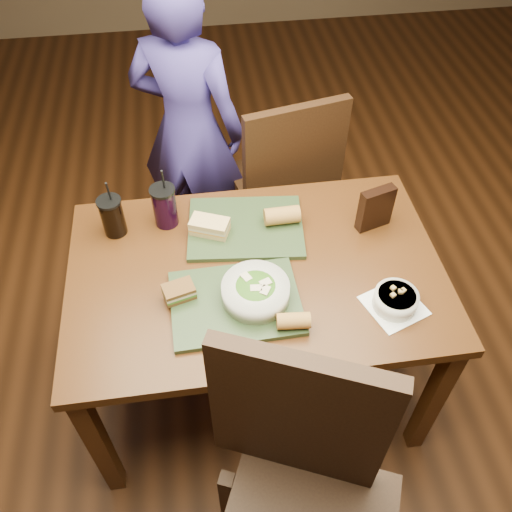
{
  "coord_description": "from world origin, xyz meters",
  "views": [
    {
      "loc": [
        -0.17,
        -1.21,
        2.17
      ],
      "look_at": [
        0.0,
        0.0,
        0.82
      ],
      "focal_mm": 38.0,
      "sensor_mm": 36.0,
      "label": 1
    }
  ],
  "objects_px": {
    "tray_far": "(246,228)",
    "cup_cola": "(112,216)",
    "dining_table": "(256,286)",
    "soup_bowl": "(396,300)",
    "cup_berry": "(165,206)",
    "diner": "(189,130)",
    "salad_bowl": "(256,291)",
    "baguette_near": "(293,321)",
    "sandwich_near": "(179,292)",
    "sandwich_far": "(210,226)",
    "chair_near": "(302,490)",
    "chip_bag": "(375,208)",
    "tray_near": "(236,303)",
    "chair_far": "(288,181)",
    "baguette_far": "(282,216)"
  },
  "relations": [
    {
      "from": "baguette_near",
      "to": "baguette_far",
      "type": "height_order",
      "value": "baguette_far"
    },
    {
      "from": "sandwich_far",
      "to": "cup_berry",
      "type": "xyz_separation_m",
      "value": [
        -0.15,
        0.09,
        0.04
      ]
    },
    {
      "from": "tray_near",
      "to": "sandwich_near",
      "type": "xyz_separation_m",
      "value": [
        -0.18,
        0.05,
        0.03
      ]
    },
    {
      "from": "diner",
      "to": "sandwich_far",
      "type": "xyz_separation_m",
      "value": [
        0.04,
        -0.71,
        0.07
      ]
    },
    {
      "from": "chair_far",
      "to": "sandwich_near",
      "type": "height_order",
      "value": "chair_far"
    },
    {
      "from": "tray_near",
      "to": "chip_bag",
      "type": "relative_size",
      "value": 2.45
    },
    {
      "from": "soup_bowl",
      "to": "baguette_far",
      "type": "bearing_deg",
      "value": 125.39
    },
    {
      "from": "sandwich_near",
      "to": "tray_near",
      "type": "bearing_deg",
      "value": -14.54
    },
    {
      "from": "tray_near",
      "to": "cup_cola",
      "type": "xyz_separation_m",
      "value": [
        -0.4,
        0.4,
        0.07
      ]
    },
    {
      "from": "tray_far",
      "to": "baguette_far",
      "type": "relative_size",
      "value": 3.23
    },
    {
      "from": "chair_far",
      "to": "diner",
      "type": "xyz_separation_m",
      "value": [
        -0.42,
        0.24,
        0.15
      ]
    },
    {
      "from": "salad_bowl",
      "to": "baguette_near",
      "type": "height_order",
      "value": "salad_bowl"
    },
    {
      "from": "sandwich_far",
      "to": "baguette_far",
      "type": "relative_size",
      "value": 1.2
    },
    {
      "from": "tray_far",
      "to": "sandwich_near",
      "type": "bearing_deg",
      "value": -131.04
    },
    {
      "from": "baguette_near",
      "to": "diner",
      "type": "bearing_deg",
      "value": 102.75
    },
    {
      "from": "sandwich_near",
      "to": "sandwich_far",
      "type": "height_order",
      "value": "sandwich_far"
    },
    {
      "from": "dining_table",
      "to": "tray_near",
      "type": "bearing_deg",
      "value": -121.9
    },
    {
      "from": "tray_near",
      "to": "chip_bag",
      "type": "height_order",
      "value": "chip_bag"
    },
    {
      "from": "sandwich_near",
      "to": "cup_cola",
      "type": "distance_m",
      "value": 0.41
    },
    {
      "from": "chair_far",
      "to": "baguette_near",
      "type": "height_order",
      "value": "chair_far"
    },
    {
      "from": "chair_near",
      "to": "tray_far",
      "type": "xyz_separation_m",
      "value": [
        -0.04,
        0.91,
        0.14
      ]
    },
    {
      "from": "cup_berry",
      "to": "soup_bowl",
      "type": "bearing_deg",
      "value": -34.63
    },
    {
      "from": "sandwich_far",
      "to": "sandwich_near",
      "type": "bearing_deg",
      "value": -113.67
    },
    {
      "from": "tray_far",
      "to": "salad_bowl",
      "type": "distance_m",
      "value": 0.34
    },
    {
      "from": "tray_far",
      "to": "cup_cola",
      "type": "xyz_separation_m",
      "value": [
        -0.47,
        0.06,
        0.07
      ]
    },
    {
      "from": "soup_bowl",
      "to": "chip_bag",
      "type": "distance_m",
      "value": 0.38
    },
    {
      "from": "tray_near",
      "to": "cup_berry",
      "type": "bearing_deg",
      "value": 116.59
    },
    {
      "from": "sandwich_far",
      "to": "chip_bag",
      "type": "distance_m",
      "value": 0.6
    },
    {
      "from": "chair_far",
      "to": "tray_near",
      "type": "bearing_deg",
      "value": -112.38
    },
    {
      "from": "sandwich_far",
      "to": "cup_berry",
      "type": "relative_size",
      "value": 0.62
    },
    {
      "from": "diner",
      "to": "soup_bowl",
      "type": "bearing_deg",
      "value": 142.34
    },
    {
      "from": "diner",
      "to": "sandwich_near",
      "type": "relative_size",
      "value": 12.7
    },
    {
      "from": "baguette_near",
      "to": "cup_berry",
      "type": "relative_size",
      "value": 0.41
    },
    {
      "from": "chip_bag",
      "to": "sandwich_near",
      "type": "bearing_deg",
      "value": -177.98
    },
    {
      "from": "dining_table",
      "to": "soup_bowl",
      "type": "bearing_deg",
      "value": -27.32
    },
    {
      "from": "diner",
      "to": "tray_near",
      "type": "bearing_deg",
      "value": 119.02
    },
    {
      "from": "tray_near",
      "to": "baguette_far",
      "type": "height_order",
      "value": "baguette_far"
    },
    {
      "from": "salad_bowl",
      "to": "chip_bag",
      "type": "height_order",
      "value": "chip_bag"
    },
    {
      "from": "dining_table",
      "to": "baguette_near",
      "type": "height_order",
      "value": "baguette_near"
    },
    {
      "from": "diner",
      "to": "soup_bowl",
      "type": "relative_size",
      "value": 6.49
    },
    {
      "from": "salad_bowl",
      "to": "chip_bag",
      "type": "xyz_separation_m",
      "value": [
        0.48,
        0.29,
        0.03
      ]
    },
    {
      "from": "chair_near",
      "to": "soup_bowl",
      "type": "height_order",
      "value": "chair_near"
    },
    {
      "from": "baguette_near",
      "to": "chip_bag",
      "type": "bearing_deg",
      "value": 47.73
    },
    {
      "from": "baguette_near",
      "to": "soup_bowl",
      "type": "bearing_deg",
      "value": 7.02
    },
    {
      "from": "dining_table",
      "to": "chair_near",
      "type": "distance_m",
      "value": 0.71
    },
    {
      "from": "salad_bowl",
      "to": "chair_near",
      "type": "bearing_deg",
      "value": -85.02
    },
    {
      "from": "diner",
      "to": "baguette_near",
      "type": "height_order",
      "value": "diner"
    },
    {
      "from": "tray_near",
      "to": "cup_berry",
      "type": "height_order",
      "value": "cup_berry"
    },
    {
      "from": "tray_far",
      "to": "sandwich_far",
      "type": "height_order",
      "value": "sandwich_far"
    },
    {
      "from": "baguette_far",
      "to": "tray_far",
      "type": "bearing_deg",
      "value": -179.27
    }
  ]
}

